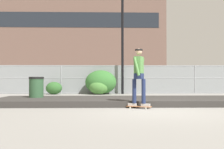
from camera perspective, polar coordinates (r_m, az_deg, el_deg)
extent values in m
plane|color=gray|center=(8.20, 9.47, -7.51)|extent=(120.00, 120.00, 0.00)
cube|color=#33302D|center=(10.70, 6.85, -5.41)|extent=(11.34, 3.17, 0.21)
cube|color=#9E5B33|center=(8.91, 5.58, -6.59)|extent=(0.81, 0.51, 0.02)
cylinder|color=silver|center=(8.93, 7.36, -6.81)|extent=(0.06, 0.05, 0.05)
cylinder|color=silver|center=(8.75, 7.05, -6.92)|extent=(0.06, 0.05, 0.05)
cylinder|color=silver|center=(9.07, 4.17, -6.71)|extent=(0.06, 0.05, 0.05)
cylinder|color=silver|center=(8.90, 3.80, -6.82)|extent=(0.06, 0.05, 0.05)
cube|color=#99999E|center=(8.84, 7.21, -6.73)|extent=(0.10, 0.15, 0.01)
cube|color=#99999E|center=(8.99, 3.99, -6.64)|extent=(0.10, 0.15, 0.01)
cube|color=#B2ADA8|center=(8.84, 6.95, -6.29)|extent=(0.30, 0.21, 0.09)
cube|color=#B2ADA8|center=(8.97, 4.23, -6.22)|extent=(0.30, 0.21, 0.09)
cylinder|color=#1E284C|center=(8.83, 6.54, -3.47)|extent=(0.13, 0.13, 0.78)
cylinder|color=#1E284C|center=(8.92, 4.63, -3.44)|extent=(0.13, 0.13, 0.78)
cube|color=#1E284C|center=(8.87, 5.57, -0.35)|extent=(0.36, 0.41, 0.18)
cube|color=#4C7F3F|center=(8.88, 5.57, 1.97)|extent=(0.36, 0.44, 0.54)
cylinder|color=#4C7F3F|center=(9.11, 6.02, 1.52)|extent=(0.25, 0.18, 0.58)
cylinder|color=#4C7F3F|center=(8.64, 5.10, 1.65)|extent=(0.25, 0.18, 0.58)
sphere|color=tan|center=(8.91, 5.56, 4.70)|extent=(0.21, 0.21, 0.21)
cylinder|color=black|center=(8.91, 5.56, 5.07)|extent=(0.24, 0.24, 0.05)
cylinder|color=gray|center=(18.22, -10.46, -1.00)|extent=(0.06, 0.06, 1.85)
cylinder|color=gray|center=(18.95, 16.75, -0.98)|extent=(0.06, 0.06, 1.85)
cylinder|color=gray|center=(18.08, 3.42, 1.79)|extent=(26.31, 0.04, 0.04)
cylinder|color=gray|center=(18.06, 3.42, -0.72)|extent=(26.31, 0.04, 0.04)
cylinder|color=gray|center=(18.08, 3.42, -3.76)|extent=(26.31, 0.04, 0.04)
cube|color=gray|center=(18.06, 3.42, -1.02)|extent=(26.31, 0.01, 1.85)
cylinder|color=black|center=(17.74, 2.18, 6.20)|extent=(0.16, 0.16, 6.31)
cube|color=black|center=(20.99, -11.19, -1.69)|extent=(4.55, 2.22, 0.70)
cube|color=#23282D|center=(21.01, -11.73, 0.14)|extent=(2.35, 1.81, 0.64)
cylinder|color=black|center=(21.80, -7.45, -2.60)|extent=(0.66, 0.30, 0.64)
cylinder|color=black|center=(20.09, -7.48, -2.74)|extent=(0.66, 0.30, 0.64)
cylinder|color=black|center=(21.99, -14.58, -2.56)|extent=(0.66, 0.30, 0.64)
cylinder|color=black|center=(20.29, -15.21, -2.69)|extent=(0.66, 0.30, 0.64)
cube|color=brown|center=(51.18, -7.86, 7.63)|extent=(31.58, 10.50, 17.21)
cube|color=#1E232B|center=(46.40, -8.59, 11.12)|extent=(29.05, 0.04, 2.50)
ellipsoid|color=#2D5B28|center=(17.45, -11.90, -2.77)|extent=(1.00, 0.82, 0.77)
ellipsoid|color=#477F38|center=(16.91, -2.75, -2.59)|extent=(1.20, 0.98, 0.92)
ellipsoid|color=#336B2D|center=(17.29, -2.33, -1.59)|extent=(1.95, 1.59, 1.50)
cylinder|color=#2D5133|center=(11.36, -15.37, -3.27)|extent=(0.56, 0.56, 0.95)
cylinder|color=black|center=(11.35, -15.35, -0.67)|extent=(0.59, 0.59, 0.08)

